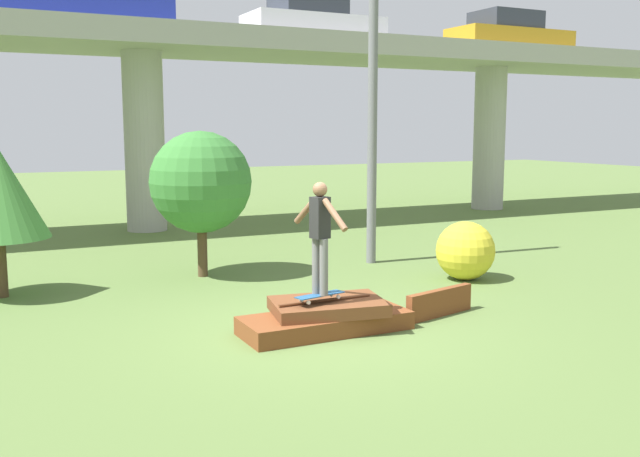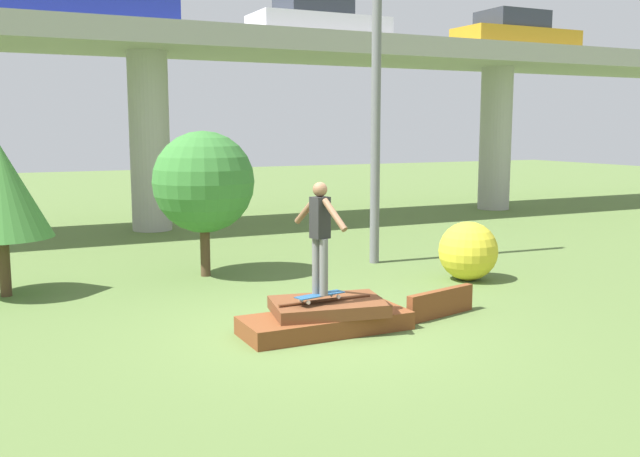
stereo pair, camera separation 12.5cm
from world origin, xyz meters
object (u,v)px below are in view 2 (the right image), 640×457
tree_behind_right (0,190)px  bush_yellow_flowering (468,251)px  skateboard (320,295)px  skater (320,230)px  tree_behind_left (204,182)px  car_on_overpass_mid (515,34)px  car_on_overpass_right (86,4)px  car_on_overpass_far_right (317,22)px  utility_pole (376,81)px

tree_behind_right → bush_yellow_flowering: tree_behind_right is taller
skateboard → skater: 0.92m
skateboard → skater: bearing=-135.0°
tree_behind_left → car_on_overpass_mid: bearing=26.9°
tree_behind_right → bush_yellow_flowering: 8.45m
car_on_overpass_mid → car_on_overpass_right: car_on_overpass_right is taller
car_on_overpass_right → bush_yellow_flowering: (5.47, -9.56, -5.57)m
skateboard → tree_behind_right: size_ratio=0.29×
skateboard → skater: size_ratio=0.50×
tree_behind_left → skater: bearing=-85.8°
car_on_overpass_mid → bush_yellow_flowering: size_ratio=3.94×
car_on_overpass_far_right → bush_yellow_flowering: bearing=-98.2°
skater → car_on_overpass_mid: bearing=41.0°
car_on_overpass_right → utility_pole: utility_pole is taller
skateboard → utility_pole: bearing=52.1°
skater → car_on_overpass_right: 12.54m
car_on_overpass_far_right → tree_behind_right: car_on_overpass_far_right is taller
skater → car_on_overpass_far_right: size_ratio=0.37×
tree_behind_right → bush_yellow_flowering: bearing=-16.5°
car_on_overpass_right → car_on_overpass_mid: bearing=-1.5°
car_on_overpass_mid → tree_behind_right: 18.61m
utility_pole → tree_behind_left: bearing=176.3°
car_on_overpass_far_right → bush_yellow_flowering: 11.17m
car_on_overpass_far_right → bush_yellow_flowering: (-1.38, -9.60, -5.53)m
car_on_overpass_far_right → skater: bearing=-115.2°
car_on_overpass_mid → tree_behind_left: 15.38m
skateboard → tree_behind_right: tree_behind_right is taller
tree_behind_left → bush_yellow_flowering: size_ratio=2.52×
car_on_overpass_mid → utility_pole: bearing=-144.0°
skater → car_on_overpass_right: car_on_overpass_right is taller
skater → tree_behind_right: 5.89m
car_on_overpass_right → car_on_overpass_far_right: (6.85, 0.04, -0.04)m
car_on_overpass_right → car_on_overpass_far_right: car_on_overpass_right is taller
car_on_overpass_mid → tree_behind_right: size_ratio=1.65×
skater → utility_pole: 5.93m
tree_behind_right → bush_yellow_flowering: (8.00, -2.38, -1.28)m
bush_yellow_flowering → car_on_overpass_mid: bearing=46.3°
skateboard → car_on_overpass_mid: 17.93m
skateboard → car_on_overpass_mid: size_ratio=0.18×
skater → tree_behind_right: (-3.93, 4.38, 0.37)m
skateboard → car_on_overpass_far_right: (5.46, 11.60, 5.53)m
skater → tree_behind_right: tree_behind_right is taller
car_on_overpass_right → tree_behind_left: 8.32m
utility_pole → bush_yellow_flowering: (0.74, -2.29, -3.28)m
bush_yellow_flowering → skater: bearing=-153.9°
tree_behind_right → car_on_overpass_far_right: bearing=37.6°
car_on_overpass_mid → bush_yellow_flowering: 13.87m
car_on_overpass_right → tree_behind_left: size_ratio=1.61×
car_on_overpass_mid → utility_pole: utility_pole is taller
skateboard → car_on_overpass_far_right: 13.97m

